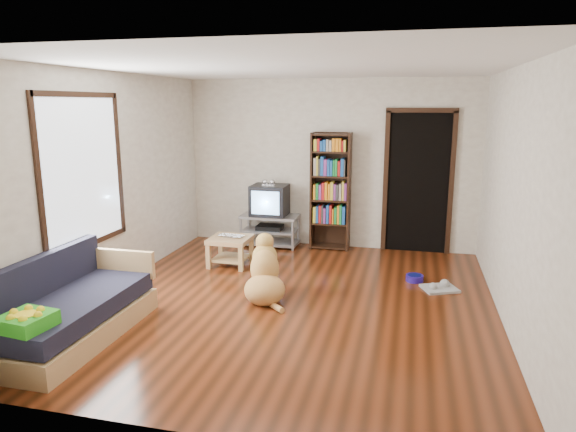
% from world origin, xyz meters
% --- Properties ---
extents(ground, '(5.00, 5.00, 0.00)m').
position_xyz_m(ground, '(0.00, 0.00, 0.00)').
color(ground, '#612710').
rests_on(ground, ground).
extents(ceiling, '(5.00, 5.00, 0.00)m').
position_xyz_m(ceiling, '(0.00, 0.00, 2.60)').
color(ceiling, white).
rests_on(ceiling, ground).
extents(wall_back, '(4.50, 0.00, 4.50)m').
position_xyz_m(wall_back, '(0.00, 2.50, 1.30)').
color(wall_back, silver).
rests_on(wall_back, ground).
extents(wall_front, '(4.50, 0.00, 4.50)m').
position_xyz_m(wall_front, '(0.00, -2.50, 1.30)').
color(wall_front, silver).
rests_on(wall_front, ground).
extents(wall_left, '(0.00, 5.00, 5.00)m').
position_xyz_m(wall_left, '(-2.25, 0.00, 1.30)').
color(wall_left, silver).
rests_on(wall_left, ground).
extents(wall_right, '(0.00, 5.00, 5.00)m').
position_xyz_m(wall_right, '(2.25, 0.00, 1.30)').
color(wall_right, silver).
rests_on(wall_right, ground).
extents(green_cushion, '(0.41, 0.41, 0.12)m').
position_xyz_m(green_cushion, '(-1.75, -2.08, 0.48)').
color(green_cushion, green).
rests_on(green_cushion, sofa).
extents(laptop, '(0.38, 0.27, 0.03)m').
position_xyz_m(laptop, '(-1.17, 1.12, 0.41)').
color(laptop, silver).
rests_on(laptop, coffee_table).
extents(dog_bowl, '(0.22, 0.22, 0.08)m').
position_xyz_m(dog_bowl, '(1.36, 1.07, 0.04)').
color(dog_bowl, '#251489').
rests_on(dog_bowl, ground).
extents(grey_rag, '(0.49, 0.45, 0.03)m').
position_xyz_m(grey_rag, '(1.66, 0.82, 0.01)').
color(grey_rag, '#ADADAD').
rests_on(grey_rag, ground).
extents(window, '(0.03, 1.46, 1.70)m').
position_xyz_m(window, '(-2.23, -0.50, 1.50)').
color(window, white).
rests_on(window, wall_left).
extents(doorway, '(1.03, 0.05, 2.19)m').
position_xyz_m(doorway, '(1.35, 2.48, 1.12)').
color(doorway, black).
rests_on(doorway, wall_back).
extents(tv_stand, '(0.90, 0.45, 0.50)m').
position_xyz_m(tv_stand, '(-0.90, 2.25, 0.27)').
color(tv_stand, '#99999E').
rests_on(tv_stand, ground).
extents(crt_tv, '(0.55, 0.52, 0.58)m').
position_xyz_m(crt_tv, '(-0.90, 2.27, 0.74)').
color(crt_tv, black).
rests_on(crt_tv, tv_stand).
extents(bookshelf, '(0.60, 0.30, 1.80)m').
position_xyz_m(bookshelf, '(0.05, 2.34, 1.00)').
color(bookshelf, black).
rests_on(bookshelf, ground).
extents(sofa, '(0.80, 1.80, 0.80)m').
position_xyz_m(sofa, '(-1.87, -1.38, 0.26)').
color(sofa, tan).
rests_on(sofa, ground).
extents(coffee_table, '(0.55, 0.55, 0.40)m').
position_xyz_m(coffee_table, '(-1.17, 1.15, 0.28)').
color(coffee_table, tan).
rests_on(coffee_table, ground).
extents(dog, '(0.60, 0.84, 0.76)m').
position_xyz_m(dog, '(-0.35, 0.07, 0.28)').
color(dog, tan).
rests_on(dog, ground).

